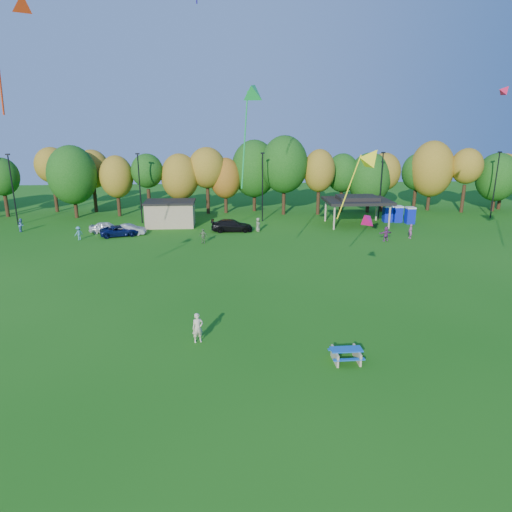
{
  "coord_description": "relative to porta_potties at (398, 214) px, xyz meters",
  "views": [
    {
      "loc": [
        -3.03,
        -20.19,
        12.9
      ],
      "look_at": [
        -1.21,
        6.0,
        5.16
      ],
      "focal_mm": 32.0,
      "sensor_mm": 36.0,
      "label": 1
    }
  ],
  "objects": [
    {
      "name": "car_d",
      "position": [
        -22.2,
        -3.65,
        -0.37
      ],
      "size": [
        5.07,
        2.13,
        1.46
      ],
      "primitive_type": "imported",
      "rotation": [
        0.0,
        0.0,
        1.55
      ],
      "color": "black",
      "rests_on": "ground"
    },
    {
      "name": "kite_flyer",
      "position": [
        -24.8,
        -32.82,
        -0.17
      ],
      "size": [
        0.78,
        0.62,
        1.86
      ],
      "primitive_type": "imported",
      "rotation": [
        0.0,
        0.0,
        0.29
      ],
      "color": "beige",
      "rests_on": "ground"
    },
    {
      "name": "far_person_0",
      "position": [
        -39.62,
        -6.68,
        -0.33
      ],
      "size": [
        1.09,
        1.12,
        1.54
      ],
      "primitive_type": "imported",
      "rotation": [
        0.0,
        0.0,
        3.99
      ],
      "color": "teal",
      "rests_on": "ground"
    },
    {
      "name": "pavilion",
      "position": [
        -5.99,
        -1.02,
        2.13
      ],
      "size": [
        8.2,
        6.2,
        3.77
      ],
      "color": "tan",
      "rests_on": "ground"
    },
    {
      "name": "car_b",
      "position": [
        -34.37,
        -4.53,
        -0.48
      ],
      "size": [
        3.8,
        1.41,
        1.24
      ],
      "primitive_type": "imported",
      "rotation": [
        0.0,
        0.0,
        1.55
      ],
      "color": "#9F9FA4",
      "rests_on": "ground"
    },
    {
      "name": "car_a",
      "position": [
        -37.31,
        -3.42,
        -0.43
      ],
      "size": [
        4.01,
        1.77,
        1.34
      ],
      "primitive_type": "imported",
      "rotation": [
        0.0,
        0.0,
        1.52
      ],
      "color": "white",
      "rests_on": "ground"
    },
    {
      "name": "car_c",
      "position": [
        -35.38,
        -5.1,
        -0.48
      ],
      "size": [
        4.88,
        3.22,
        1.25
      ],
      "primitive_type": "imported",
      "rotation": [
        0.0,
        0.0,
        1.85
      ],
      "color": "#0C1648",
      "rests_on": "ground"
    },
    {
      "name": "picnic_table",
      "position": [
        -16.41,
        -35.74,
        -0.65
      ],
      "size": [
        1.78,
        1.49,
        0.76
      ],
      "rotation": [
        0.0,
        0.0,
        0.02
      ],
      "color": "tan",
      "rests_on": "ground"
    },
    {
      "name": "kite_7",
      "position": [
        1.97,
        -17.04,
        14.54
      ],
      "size": [
        1.31,
        1.04,
        1.22
      ],
      "color": "red"
    },
    {
      "name": "utility_building",
      "position": [
        -29.99,
        -0.02,
        0.54
      ],
      "size": [
        6.3,
        4.3,
        3.25
      ],
      "color": "tan",
      "rests_on": "ground"
    },
    {
      "name": "kite_0",
      "position": [
        -12.29,
        -25.02,
        9.32
      ],
      "size": [
        3.49,
        1.92,
        5.61
      ],
      "color": "yellow"
    },
    {
      "name": "kite_4",
      "position": [
        -14.0,
        -30.15,
        5.86
      ],
      "size": [
        1.61,
        1.65,
        1.33
      ],
      "color": "#ED0D68"
    },
    {
      "name": "far_person_2",
      "position": [
        -1.78,
        -8.58,
        -0.27
      ],
      "size": [
        0.49,
        0.66,
        1.66
      ],
      "primitive_type": "imported",
      "rotation": [
        0.0,
        0.0,
        4.87
      ],
      "color": "#9A4983",
      "rests_on": "ground"
    },
    {
      "name": "lamp_posts",
      "position": [
        -17.99,
        1.98,
        3.8
      ],
      "size": [
        64.5,
        0.25,
        9.09
      ],
      "color": "black",
      "rests_on": "ground"
    },
    {
      "name": "kite_8",
      "position": [
        -33.11,
        -31.81,
        17.54
      ],
      "size": [
        2.29,
        3.43,
        6.27
      ],
      "color": "#FD3916"
    },
    {
      "name": "far_person_1",
      "position": [
        -5.02,
        -9.61,
        -0.26
      ],
      "size": [
        1.62,
        0.82,
        1.68
      ],
      "primitive_type": "imported",
      "rotation": [
        0.0,
        0.0,
        3.36
      ],
      "color": "#84377C",
      "rests_on": "ground"
    },
    {
      "name": "tree_line",
      "position": [
        -21.02,
        7.49,
        4.82
      ],
      "size": [
        93.57,
        10.55,
        11.15
      ],
      "color": "black",
      "rests_on": "ground"
    },
    {
      "name": "far_person_3",
      "position": [
        -25.47,
        -9.16,
        -0.29
      ],
      "size": [
        1.02,
        0.67,
        1.61
      ],
      "primitive_type": "imported",
      "rotation": [
        0.0,
        0.0,
        5.96
      ],
      "color": "#617F4D",
      "rests_on": "ground"
    },
    {
      "name": "far_person_5",
      "position": [
        -19.01,
        -3.95,
        -0.24
      ],
      "size": [
        0.76,
        0.95,
        1.71
      ],
      "primitive_type": "imported",
      "rotation": [
        0.0,
        0.0,
        1.28
      ],
      "color": "#768158",
      "rests_on": "ground"
    },
    {
      "name": "ground",
      "position": [
        -19.99,
        -38.02,
        -1.1
      ],
      "size": [
        160.0,
        160.0,
        0.0
      ],
      "primitive_type": "plane",
      "color": "#19600F",
      "rests_on": "ground"
    },
    {
      "name": "porta_potties",
      "position": [
        0.0,
        0.0,
        0.0
      ],
      "size": [
        3.75,
        2.31,
        2.18
      ],
      "color": "#0E1EB7",
      "rests_on": "ground"
    },
    {
      "name": "far_person_4",
      "position": [
        -47.82,
        -2.04,
        -0.28
      ],
      "size": [
        0.64,
        0.81,
        1.63
      ],
      "primitive_type": "imported",
      "rotation": [
        0.0,
        0.0,
        1.54
      ],
      "color": "#5678BD",
      "rests_on": "ground"
    },
    {
      "name": "kite_10",
      "position": [
        -21.04,
        -27.16,
        13.67
      ],
      "size": [
        1.79,
        4.31,
        7.39
      ],
      "color": "green"
    }
  ]
}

